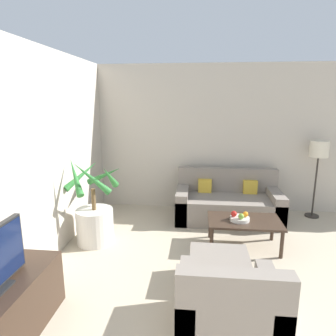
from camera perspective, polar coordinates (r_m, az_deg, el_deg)
wall_back at (r=5.83m, az=19.46°, el=5.14°), size 8.09×0.06×2.70m
potted_palm at (r=4.54m, az=-13.79°, el=-9.10°), size 0.83×0.81×1.29m
sofa_loveseat at (r=5.39m, az=11.28°, el=-6.67°), size 1.79×0.88×0.85m
floor_lamp at (r=5.78m, az=26.78°, el=2.46°), size 0.31×0.31×1.37m
coffee_table at (r=4.42m, az=14.30°, el=-10.15°), size 1.01×0.62×0.41m
fruit_bowl at (r=4.35m, az=13.48°, el=-9.38°), size 0.27×0.27×0.05m
apple_red at (r=4.33m, az=12.43°, el=-8.50°), size 0.08×0.08×0.08m
apple_green at (r=4.27m, az=13.76°, el=-8.92°), size 0.08×0.08×0.08m
orange_fruit at (r=4.36m, az=14.55°, el=-8.51°), size 0.08×0.08×0.08m
armchair at (r=2.95m, az=11.46°, el=-24.79°), size 0.90×0.81×0.80m
ottoman at (r=3.66m, az=9.64°, el=-18.28°), size 0.66×0.52×0.36m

